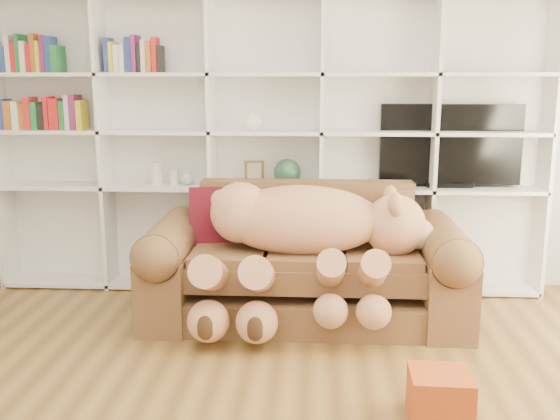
# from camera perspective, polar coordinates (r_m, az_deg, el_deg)

# --- Properties ---
(wall_back) EXTENTS (5.00, 0.02, 2.70)m
(wall_back) POSITION_cam_1_polar(r_m,az_deg,el_deg) (5.21, -1.08, 7.86)
(wall_back) COLOR silver
(wall_back) RESTS_ON floor
(bookshelf) EXTENTS (4.43, 0.35, 2.40)m
(bookshelf) POSITION_cam_1_polar(r_m,az_deg,el_deg) (5.10, -3.91, 7.25)
(bookshelf) COLOR white
(bookshelf) RESTS_ON floor
(sofa) EXTENTS (2.27, 0.98, 0.96)m
(sofa) POSITION_cam_1_polar(r_m,az_deg,el_deg) (4.55, 2.31, -5.44)
(sofa) COLOR brown
(sofa) RESTS_ON floor
(teddy_bear) EXTENTS (1.65, 0.92, 0.96)m
(teddy_bear) POSITION_cam_1_polar(r_m,az_deg,el_deg) (4.28, 2.11, -2.39)
(teddy_bear) COLOR tan
(teddy_bear) RESTS_ON sofa
(throw_pillow) EXTENTS (0.48, 0.31, 0.46)m
(throw_pillow) POSITION_cam_1_polar(r_m,az_deg,el_deg) (4.67, -5.56, -0.63)
(throw_pillow) COLOR #5D1017
(throw_pillow) RESTS_ON sofa
(gift_box) EXTENTS (0.32, 0.30, 0.25)m
(gift_box) POSITION_cam_1_polar(r_m,az_deg,el_deg) (3.42, 14.40, -16.14)
(gift_box) COLOR #BE4B19
(gift_box) RESTS_ON floor
(tv) EXTENTS (1.12, 0.18, 0.66)m
(tv) POSITION_cam_1_polar(r_m,az_deg,el_deg) (5.18, 15.28, 5.65)
(tv) COLOR black
(tv) RESTS_ON bookshelf
(picture_frame) EXTENTS (0.16, 0.07, 0.19)m
(picture_frame) POSITION_cam_1_polar(r_m,az_deg,el_deg) (5.07, -2.36, 3.43)
(picture_frame) COLOR #52371C
(picture_frame) RESTS_ON bookshelf
(green_vase) EXTENTS (0.22, 0.22, 0.22)m
(green_vase) POSITION_cam_1_polar(r_m,az_deg,el_deg) (5.05, 0.67, 3.45)
(green_vase) COLOR #2B5338
(green_vase) RESTS_ON bookshelf
(figurine_tall) EXTENTS (0.12, 0.12, 0.18)m
(figurine_tall) POSITION_cam_1_polar(r_m,az_deg,el_deg) (5.21, -11.22, 3.28)
(figurine_tall) COLOR beige
(figurine_tall) RESTS_ON bookshelf
(figurine_short) EXTENTS (0.09, 0.09, 0.12)m
(figurine_short) POSITION_cam_1_polar(r_m,az_deg,el_deg) (5.18, -9.67, 2.95)
(figurine_short) COLOR beige
(figurine_short) RESTS_ON bookshelf
(snow_globe) EXTENTS (0.10, 0.10, 0.10)m
(snow_globe) POSITION_cam_1_polar(r_m,az_deg,el_deg) (5.16, -8.45, 2.88)
(snow_globe) COLOR silver
(snow_globe) RESTS_ON bookshelf
(shelf_vase) EXTENTS (0.21, 0.21, 0.17)m
(shelf_vase) POSITION_cam_1_polar(r_m,az_deg,el_deg) (5.02, -2.59, 8.26)
(shelf_vase) COLOR white
(shelf_vase) RESTS_ON bookshelf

